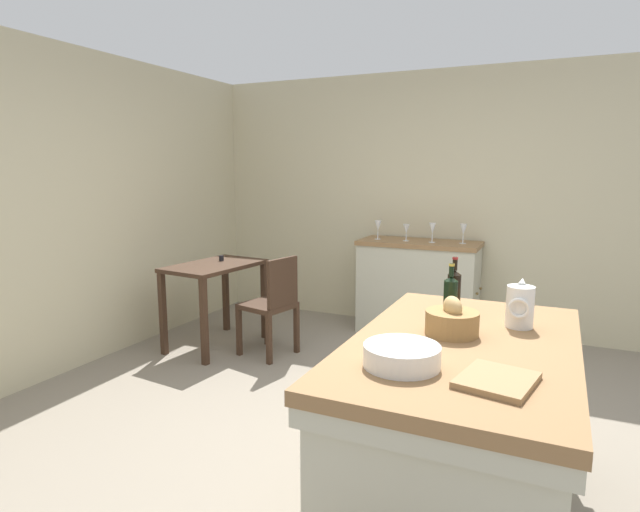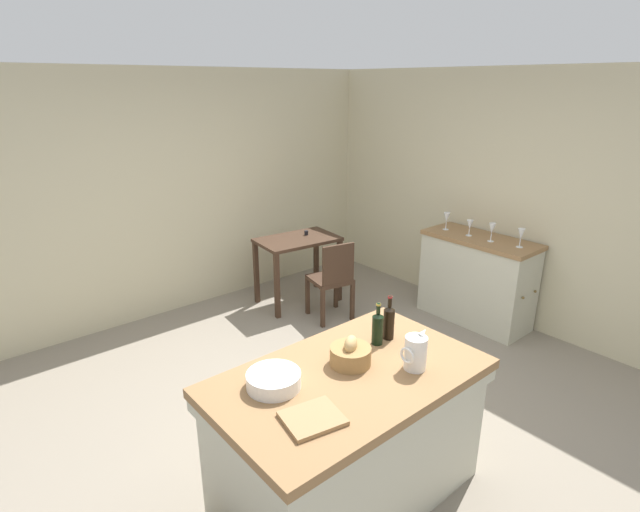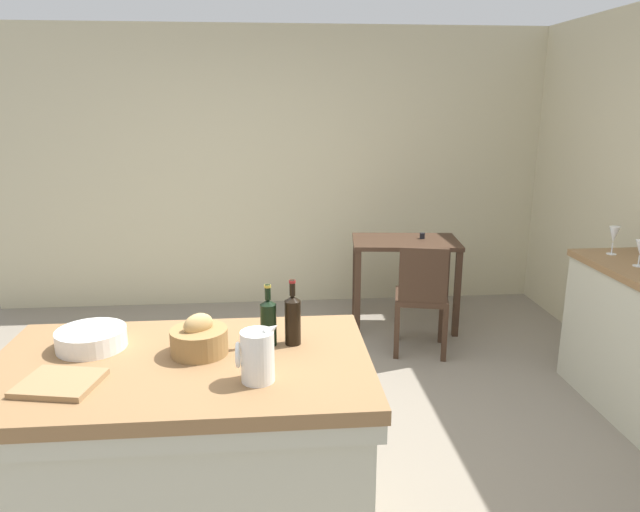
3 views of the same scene
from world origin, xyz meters
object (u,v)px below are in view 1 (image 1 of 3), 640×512
pitcher (520,306)px  wine_bottle_dark (454,290)px  island_table (460,425)px  cutting_board (497,380)px  wash_bowl (402,356)px  wine_glass_far_left (463,230)px  wooden_chair (273,303)px  side_cabinet (418,287)px  wine_glass_middle (406,229)px  bread_basket (452,321)px  wine_glass_left (432,229)px  writing_desk (215,278)px  wine_glass_right (378,226)px  wine_bottle_amber (450,295)px

pitcher → wine_bottle_dark: 0.38m
island_table → pitcher: pitcher is taller
cutting_board → wine_bottle_dark: bearing=19.7°
wash_bowl → wine_glass_far_left: (3.11, 0.29, 0.15)m
pitcher → wooden_chair: bearing=59.8°
side_cabinet → wine_glass_middle: (-0.04, 0.12, 0.58)m
bread_basket → wine_glass_left: wine_glass_left is taller
bread_basket → wine_glass_middle: wine_glass_middle is taller
bread_basket → writing_desk: bearing=58.7°
wash_bowl → wine_glass_right: 3.27m
island_table → wine_glass_left: 2.82m
pitcher → cutting_board: (-0.75, 0.02, -0.09)m
side_cabinet → wash_bowl: 3.22m
cutting_board → wine_glass_middle: (3.09, 1.19, 0.16)m
wooden_chair → wash_bowl: 2.62m
cutting_board → wine_glass_far_left: bearing=11.7°
wine_bottle_dark → island_table: bearing=-164.0°
cutting_board → wine_glass_left: (3.08, 0.93, 0.18)m
writing_desk → wine_glass_right: bearing=-46.6°
island_table → writing_desk: (1.54, 2.48, 0.18)m
side_cabinet → wine_glass_right: size_ratio=6.25×
cutting_board → bread_basket: bearing=27.1°
bread_basket → wine_glass_right: size_ratio=1.29×
wash_bowl → bread_basket: 0.49m
cutting_board → wine_glass_right: bearing=25.6°
pitcher → wine_bottle_amber: wine_bottle_amber is taller
side_cabinet → wine_glass_left: size_ratio=6.27×
island_table → wine_bottle_dark: (0.48, 0.14, 0.52)m
wine_glass_left → wine_glass_middle: (0.00, 0.26, -0.02)m
island_table → writing_desk: bearing=58.2°
wine_glass_left → wine_glass_middle: 0.26m
island_table → wine_glass_left: size_ratio=8.44×
wash_bowl → wooden_chair: bearing=41.2°
wine_bottle_dark → wine_glass_left: (2.18, 0.61, 0.07)m
writing_desk → wine_bottle_dark: (-1.06, -2.34, 0.35)m
wooden_chair → wine_glass_far_left: size_ratio=4.72×
pitcher → wine_glass_far_left: wine_glass_far_left is taller
wine_bottle_dark → pitcher: bearing=-113.8°
island_table → pitcher: bearing=-32.3°
pitcher → bread_basket: pitcher is taller
island_table → pitcher: 0.64m
pitcher → wine_bottle_amber: 0.34m
bread_basket → wine_glass_far_left: bearing=8.5°
side_cabinet → cutting_board: 3.33m
wash_bowl → side_cabinet: bearing=12.9°
wine_glass_middle → wine_glass_right: (0.00, 0.29, 0.02)m
wine_bottle_amber → wash_bowl: bearing=177.3°
island_table → bread_basket: 0.48m
wash_bowl → wine_glass_left: size_ratio=1.59×
writing_desk → wine_bottle_amber: size_ratio=3.41×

